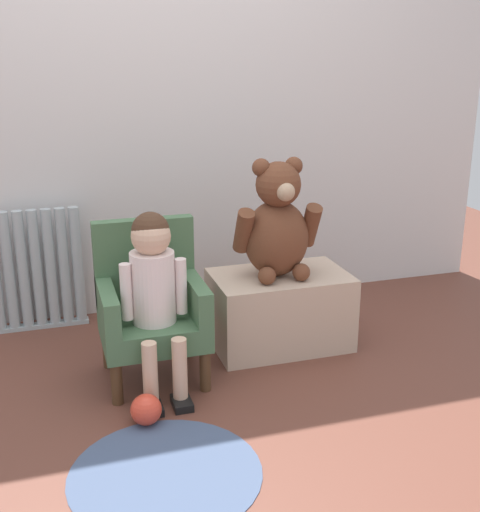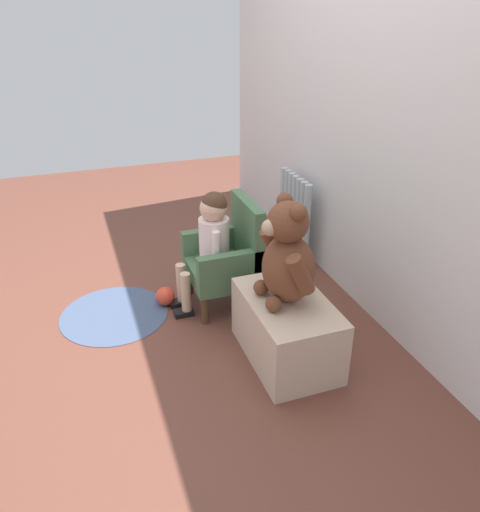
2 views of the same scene
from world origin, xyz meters
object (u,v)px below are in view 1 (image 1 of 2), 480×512
Objects in this scene: radiator at (37,271)px; low_bench at (280,310)px; child_armchair at (151,305)px; large_teddy_bear at (277,225)px; toy_ball at (146,410)px; child_figure at (154,278)px; floor_rug at (166,473)px.

radiator is 1.15m from low_bench.
large_teddy_bear is at bearing 9.85° from child_armchair.
toy_ball is at bearing -70.88° from radiator.
large_teddy_bear is (1.00, -0.52, 0.27)m from radiator.
low_bench is (1.02, -0.51, -0.12)m from radiator.
radiator is 1.13× the size of large_teddy_bear.
low_bench is 0.84m from toy_ball.
low_bench is at bearing 12.12° from large_teddy_bear.
large_teddy_bear reaches higher than child_figure.
child_figure is at bearing 71.12° from toy_ball.
floor_rug is at bearing -130.20° from large_teddy_bear.
child_figure is at bearing -90.00° from child_armchair.
child_armchair is 0.19m from child_figure.
child_armchair reaches higher than low_bench.
floor_rug is (-0.65, -0.77, -0.56)m from large_teddy_bear.
toy_ball is at bearing -108.88° from child_figure.
toy_ball is (-0.68, -0.47, -0.11)m from low_bench.
floor_rug is (-0.08, -0.56, -0.45)m from child_figure.
child_armchair is at bearing -170.15° from large_teddy_bear.
radiator is at bearing 105.21° from floor_rug.
child_figure is (0.43, -0.72, 0.16)m from radiator.
child_figure reaches higher than low_bench.
toy_ball is (0.34, -0.98, -0.23)m from radiator.
child_armchair is 0.74m from floor_rug.
child_armchair is 0.63m from large_teddy_bear.
floor_rug is (0.35, -1.29, -0.28)m from radiator.
radiator is 0.95× the size of floor_rug.
low_bench is (0.59, 0.10, -0.13)m from child_armchair.
radiator is 0.97× the size of low_bench.
radiator is 0.86m from child_figure.
child_figure reaches higher than child_armchair.
child_figure is 1.36× the size of large_teddy_bear.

